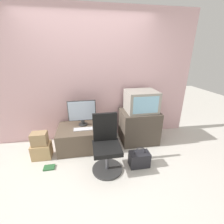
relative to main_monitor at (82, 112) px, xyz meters
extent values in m
plane|color=beige|center=(0.18, -1.01, -0.70)|extent=(12.00, 12.00, 0.00)
cube|color=beige|center=(0.18, 0.31, 0.60)|extent=(4.40, 0.05, 2.60)
cube|color=brown|center=(0.05, -0.11, -0.48)|extent=(1.08, 0.69, 0.43)
cube|color=#4C4238|center=(1.16, -0.08, -0.36)|extent=(0.75, 0.59, 0.68)
cylinder|color=#2D2D2D|center=(0.00, 0.00, -0.26)|extent=(0.18, 0.18, 0.02)
cylinder|color=#2D2D2D|center=(0.00, 0.00, -0.20)|extent=(0.07, 0.07, 0.09)
cube|color=#2D2D2D|center=(0.00, 0.00, 0.03)|extent=(0.54, 0.01, 0.41)
cube|color=silver|center=(0.00, 0.00, 0.03)|extent=(0.51, 0.02, 0.38)
cube|color=silver|center=(0.00, -0.21, -0.26)|extent=(0.35, 0.13, 0.01)
ellipsoid|color=black|center=(0.25, -0.22, -0.26)|extent=(0.05, 0.04, 0.02)
cube|color=gray|center=(1.18, -0.06, 0.19)|extent=(0.60, 0.52, 0.42)
cube|color=#8CC6E5|center=(1.18, -0.32, 0.19)|extent=(0.49, 0.01, 0.32)
cylinder|color=#333333|center=(0.36, -0.86, -0.69)|extent=(0.49, 0.49, 0.03)
cylinder|color=#4C4C51|center=(0.36, -0.86, -0.49)|extent=(0.05, 0.05, 0.35)
cube|color=black|center=(0.36, -0.86, -0.28)|extent=(0.43, 0.43, 0.07)
cube|color=black|center=(0.36, -0.67, -0.01)|extent=(0.38, 0.05, 0.47)
cube|color=tan|center=(-0.75, -0.34, -0.56)|extent=(0.33, 0.24, 0.28)
cube|color=#A3845B|center=(-0.75, -0.34, -0.31)|extent=(0.26, 0.19, 0.23)
cube|color=#232328|center=(0.91, -0.85, -0.57)|extent=(0.33, 0.20, 0.25)
torus|color=#232328|center=(0.91, -0.85, -0.43)|extent=(0.20, 0.01, 0.20)
cube|color=#2D6638|center=(-0.58, -0.66, -0.69)|extent=(0.17, 0.13, 0.02)
camera|label=1|loc=(0.10, -2.78, 1.08)|focal=24.00mm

